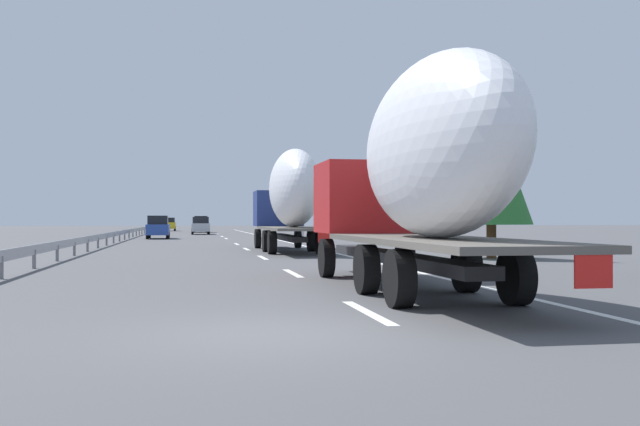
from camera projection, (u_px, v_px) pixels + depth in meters
ground_plane at (206, 242)px, 49.24m from camera, size 260.00×260.00×0.00m
lane_stripe_0 at (368, 312)px, 12.16m from camera, size 3.20×0.20×0.01m
lane_stripe_1 at (293, 273)px, 20.96m from camera, size 3.20×0.20×0.01m
lane_stripe_2 at (263, 258)px, 29.56m from camera, size 3.20×0.20×0.01m
lane_stripe_3 at (246, 249)px, 38.03m from camera, size 3.20×0.20×0.01m
lane_stripe_4 at (237, 244)px, 45.72m from camera, size 3.20×0.20×0.01m
lane_stripe_5 at (226, 239)px, 58.83m from camera, size 3.20×0.20×0.01m
lane_stripe_6 at (222, 236)px, 66.27m from camera, size 3.20×0.20×0.01m
lane_stripe_7 at (218, 234)px, 76.35m from camera, size 3.20×0.20×0.01m
edge_line_right at (278, 240)px, 55.13m from camera, size 110.00×0.20×0.01m
truck_lead at (290, 197)px, 34.55m from camera, size 12.59×2.55×4.80m
truck_trailing at (420, 168)px, 15.13m from camera, size 12.57×2.55×4.74m
car_blue_sedan at (158, 227)px, 58.41m from camera, size 4.56×1.77×1.86m
car_black_suv at (201, 224)px, 86.80m from camera, size 4.40×1.73×1.96m
car_silver_hatch at (200, 225)px, 75.12m from camera, size 4.49×1.87×1.82m
car_yellow_coupe at (169, 224)px, 97.54m from camera, size 4.18×1.77×1.79m
road_sign at (303, 212)px, 50.80m from camera, size 0.10×0.90×2.97m
tree_1 at (392, 172)px, 45.09m from camera, size 2.41×2.41×7.23m
tree_2 at (331, 202)px, 70.47m from camera, size 2.57×2.57×5.06m
tree_3 at (491, 165)px, 29.08m from camera, size 3.28×3.28×6.14m
guardrail_median at (120, 233)px, 51.13m from camera, size 94.00×0.10×0.76m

